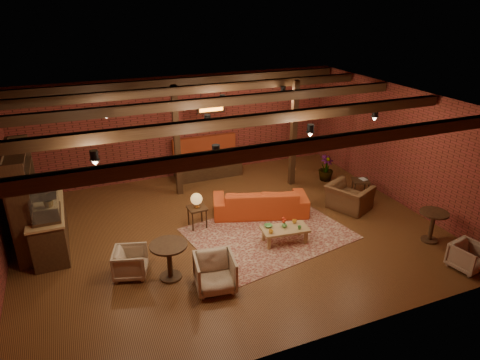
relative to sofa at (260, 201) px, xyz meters
name	(u,v)px	position (x,y,z in m)	size (l,w,h in m)	color
floor	(230,231)	(-1.08, -0.55, -0.36)	(10.00, 10.00, 0.00)	#381D0E
ceiling	(229,104)	(-1.08, -0.55, 2.84)	(10.00, 8.00, 0.02)	black
wall_back	(184,127)	(-1.08, 3.45, 1.24)	(10.00, 0.02, 3.20)	maroon
wall_front	(321,262)	(-1.08, -4.55, 1.24)	(10.00, 0.02, 3.20)	maroon
wall_right	(399,145)	(3.92, -0.55, 1.24)	(0.02, 8.00, 3.20)	maroon
ceiling_beams	(229,110)	(-1.08, -0.55, 2.72)	(9.80, 6.40, 0.22)	black
ceiling_pipe	(207,104)	(-1.08, 1.05, 2.49)	(0.12, 0.12, 9.60)	black
post_left	(177,142)	(-1.68, 2.05, 1.24)	(0.16, 0.16, 3.20)	black
post_right	(294,134)	(1.72, 1.45, 1.24)	(0.16, 0.16, 3.20)	black
service_counter	(47,214)	(-5.18, 0.45, 0.44)	(0.80, 2.50, 1.60)	black
plant_counter	(49,193)	(-5.08, 0.65, 0.86)	(0.35, 0.39, 0.30)	#337F33
shelving_hutch	(25,199)	(-5.58, 0.55, 0.84)	(0.52, 2.00, 2.40)	black
banquette	(208,162)	(-0.48, 3.00, 0.14)	(2.10, 0.70, 1.00)	maroon
service_sign	(211,108)	(-0.48, 2.55, 1.99)	(0.86, 0.06, 0.30)	orange
ceiling_spotlights	(229,119)	(-1.08, -0.55, 2.50)	(6.40, 4.40, 0.28)	black
rug	(269,233)	(-0.25, -1.05, -0.36)	(3.66, 2.80, 0.01)	maroon
sofa	(260,201)	(0.00, 0.00, 0.00)	(2.49, 0.97, 0.73)	#BC3F1A
coffee_table	(284,230)	(-0.08, -1.54, -0.02)	(1.16, 0.67, 0.63)	#A87E4E
side_table_lamp	(197,202)	(-1.77, -0.05, 0.34)	(0.46, 0.46, 0.93)	black
round_table_left	(169,255)	(-2.91, -1.89, 0.18)	(0.77, 0.77, 0.80)	black
armchair_a	(130,261)	(-3.65, -1.50, -0.02)	(0.66, 0.62, 0.68)	beige
armchair_b	(215,271)	(-2.16, -2.57, 0.04)	(0.77, 0.72, 0.80)	beige
armchair_right	(349,193)	(2.34, -0.67, 0.11)	(1.08, 0.70, 0.94)	brown
side_table_book	(361,181)	(3.13, -0.12, 0.11)	(0.61, 0.61, 0.54)	black
round_table_right	(433,222)	(3.18, -2.79, 0.15)	(0.65, 0.65, 0.77)	black
armchair_far	(468,255)	(3.05, -3.95, -0.04)	(0.63, 0.59, 0.65)	beige
plant_tall	(328,143)	(2.86, 1.28, 0.86)	(1.37, 1.37, 2.45)	#4C7F4C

